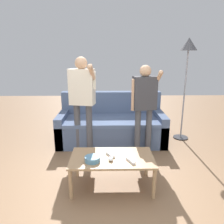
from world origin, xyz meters
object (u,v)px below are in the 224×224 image
at_px(couch, 111,125).
at_px(floor_lamp, 188,54).
at_px(game_remote_wand_near, 131,161).
at_px(game_remote_wand_far, 110,155).
at_px(coffee_table, 112,160).
at_px(game_remote_nunchuk, 111,159).
at_px(snack_bowl, 92,159).
at_px(player_left, 82,94).
at_px(player_right, 144,100).

bearing_deg(couch, floor_lamp, 3.12).
relative_size(couch, floor_lamp, 1.03).
height_order(game_remote_wand_near, game_remote_wand_far, same).
xyz_separation_m(floor_lamp, game_remote_wand_near, (-1.17, -1.70, -1.18)).
height_order(coffee_table, game_remote_wand_near, game_remote_wand_near).
bearing_deg(game_remote_wand_near, game_remote_nunchuk, 171.58).
relative_size(game_remote_nunchuk, floor_lamp, 0.05).
bearing_deg(snack_bowl, game_remote_wand_far, 33.48).
height_order(floor_lamp, game_remote_wand_near, floor_lamp).
bearing_deg(snack_bowl, game_remote_wand_near, -2.18).
distance_m(game_remote_nunchuk, floor_lamp, 2.47).
bearing_deg(game_remote_wand_far, coffee_table, -54.83).
xyz_separation_m(couch, game_remote_nunchuk, (-0.03, -1.59, 0.13)).
bearing_deg(player_left, floor_lamp, 16.79).
bearing_deg(coffee_table, floor_lamp, 48.85).
relative_size(player_right, game_remote_wand_far, 9.72).
distance_m(player_left, game_remote_wand_near, 1.45).
xyz_separation_m(snack_bowl, player_left, (-0.23, 1.13, 0.55)).
height_order(couch, floor_lamp, floor_lamp).
distance_m(game_remote_wand_near, game_remote_wand_far, 0.28).
relative_size(game_remote_nunchuk, player_right, 0.06).
xyz_separation_m(couch, game_remote_wand_far, (-0.04, -1.47, 0.12)).
xyz_separation_m(floor_lamp, player_right, (-0.86, -0.65, -0.69)).
distance_m(coffee_table, floor_lamp, 2.44).
height_order(coffee_table, game_remote_nunchuk, game_remote_nunchuk).
distance_m(snack_bowl, player_left, 1.28).
height_order(couch, game_remote_nunchuk, couch).
xyz_separation_m(couch, snack_bowl, (-0.25, -1.61, 0.13)).
distance_m(couch, game_remote_nunchuk, 1.60).
bearing_deg(couch, game_remote_nunchuk, -91.19).
bearing_deg(game_remote_wand_far, game_remote_nunchuk, -88.35).
bearing_deg(game_remote_wand_near, floor_lamp, 55.56).
relative_size(coffee_table, player_right, 0.70).
height_order(floor_lamp, player_left, floor_lamp).
bearing_deg(game_remote_nunchuk, couch, 88.81).
bearing_deg(game_remote_nunchuk, game_remote_wand_far, 91.65).
height_order(floor_lamp, game_remote_wand_far, floor_lamp).
relative_size(coffee_table, game_remote_wand_far, 6.79).
bearing_deg(game_remote_wand_far, floor_lamp, 47.82).
bearing_deg(player_left, player_right, -5.29).
xyz_separation_m(couch, floor_lamp, (1.36, 0.07, 1.30)).
relative_size(coffee_table, game_remote_wand_near, 6.29).
height_order(game_remote_nunchuk, game_remote_wand_far, game_remote_nunchuk).
bearing_deg(floor_lamp, player_left, -163.21).
height_order(game_remote_nunchuk, game_remote_wand_near, game_remote_nunchuk).
relative_size(floor_lamp, game_remote_wand_near, 11.72).
xyz_separation_m(game_remote_nunchuk, player_right, (0.54, 1.02, 0.48)).
bearing_deg(player_left, coffee_table, -65.90).
bearing_deg(game_remote_nunchuk, coffee_table, 78.18).
xyz_separation_m(coffee_table, floor_lamp, (1.38, 1.58, 1.25)).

